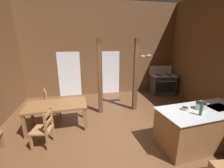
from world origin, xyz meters
name	(u,v)px	position (x,y,z in m)	size (l,w,h in m)	color
ground_plane	(124,137)	(0.00, 0.00, -0.05)	(7.89, 8.05, 0.10)	brown
wall_back	(103,50)	(0.00, 3.70, 2.12)	(7.89, 0.14, 4.25)	brown
glazed_door_back_left	(70,74)	(-1.59, 3.62, 1.02)	(1.00, 0.01, 2.05)	white
glazed_panel_back_right	(111,73)	(0.35, 3.62, 1.02)	(0.84, 0.01, 2.05)	white
kitchen_island	(201,127)	(1.76, -0.67, 0.47)	(2.24, 1.16, 0.94)	brown
stove_range	(163,84)	(2.84, 3.04, 0.48)	(1.22, 0.92, 1.32)	#323232
support_post_with_pot_rack	(137,73)	(0.89, 1.56, 1.39)	(0.63, 0.24, 2.60)	brown
support_post_center	(100,78)	(-0.43, 1.58, 1.30)	(0.14, 0.14, 2.60)	brown
dining_table	(57,107)	(-1.81, 0.85, 0.65)	(1.74, 0.98, 0.74)	brown
ladderback_chair_near_window	(51,103)	(-2.14, 1.71, 0.45)	(0.55, 0.55, 0.95)	#9E7044
ladderback_chair_by_post	(44,129)	(-2.01, 0.04, 0.45)	(0.51, 0.51, 0.95)	#9E7044
stockpot_on_counter	(201,106)	(1.70, -0.63, 1.02)	(0.31, 0.24, 0.16)	#B7BABF
mixing_bowl_on_counter	(185,109)	(1.31, -0.59, 0.97)	(0.17, 0.17, 0.06)	#B2A893
bottle_tall_on_counter	(201,109)	(1.46, -0.90, 1.07)	(0.06, 0.06, 0.35)	#2D5638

